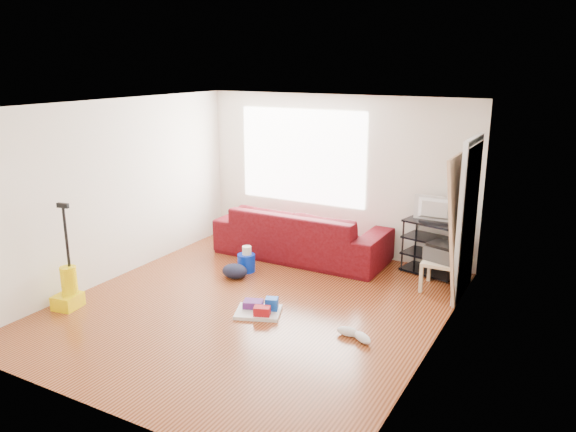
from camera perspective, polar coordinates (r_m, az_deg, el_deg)
The scene contains 13 objects.
room at distance 6.84m, azimuth -2.61°, elevation 0.79°, with size 4.51×5.01×2.51m.
sofa at distance 8.89m, azimuth 1.39°, elevation -4.15°, with size 2.68×1.05×0.78m, color #410206.
tv_stand at distance 8.35m, azimuth 14.38°, elevation -3.06°, with size 0.86×0.61×0.79m.
tv at distance 8.19m, azimuth 14.64°, elevation 0.65°, with size 0.61×0.08×0.35m, color black.
side_table at distance 7.82m, azimuth 15.49°, elevation -4.83°, with size 0.52×0.52×0.41m.
printer at distance 7.76m, azimuth 15.58°, elevation -3.58°, with size 0.53×0.45×0.23m.
bucket at distance 8.32m, azimuth -4.24°, elevation -5.60°, with size 0.26×0.26×0.26m, color #0628BC.
toilet_paper at distance 8.25m, azimuth -4.19°, elevation -4.36°, with size 0.13×0.13×0.12m, color silver.
cleaning_tray at distance 6.95m, azimuth -2.87°, elevation -9.43°, with size 0.66×0.59×0.19m.
backpack at distance 8.08m, azimuth -5.41°, elevation -6.27°, with size 0.37×0.30×0.21m, color black.
sneakers at distance 6.41m, azimuth 6.83°, elevation -11.86°, with size 0.47×0.24×0.11m.
vacuum at distance 7.56m, azimuth -21.43°, elevation -6.89°, with size 0.33×0.36×1.34m.
door_panel at distance 7.75m, azimuth 16.30°, elevation -7.83°, with size 0.04×0.74×1.86m, color #A4845B.
Camera 1 is at (3.53, -5.49, 2.98)m, focal length 35.00 mm.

